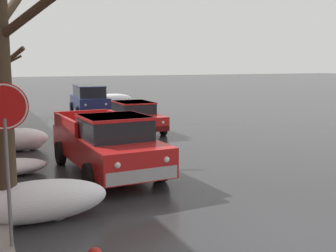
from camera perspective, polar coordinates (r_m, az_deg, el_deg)
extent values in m
plane|color=#2B2B2D|center=(7.89, 17.96, -15.55)|extent=(200.00, 200.00, 0.00)
ellipsoid|color=white|center=(12.84, -20.92, -5.27)|extent=(2.15, 1.07, 0.45)
ellipsoid|color=white|center=(12.94, -21.84, -5.23)|extent=(0.54, 0.45, 0.45)
ellipsoid|color=white|center=(32.13, -7.78, 3.50)|extent=(1.74, 1.01, 0.79)
ellipsoid|color=white|center=(32.27, -7.68, 3.25)|extent=(0.57, 0.47, 0.47)
ellipsoid|color=white|center=(32.02, -7.55, 3.17)|extent=(0.51, 0.43, 0.43)
ellipsoid|color=white|center=(16.18, -20.03, -1.76)|extent=(2.31, 1.03, 0.84)
ellipsoid|color=white|center=(16.29, -21.64, -2.55)|extent=(0.49, 0.41, 0.41)
ellipsoid|color=white|center=(16.20, -18.06, -1.81)|extent=(0.91, 0.75, 0.75)
ellipsoid|color=white|center=(32.01, -7.51, 3.59)|extent=(3.04, 1.25, 0.89)
ellipsoid|color=white|center=(32.23, -7.69, 3.19)|extent=(0.50, 0.42, 0.42)
ellipsoid|color=white|center=(31.89, -7.71, 3.26)|extent=(0.67, 0.56, 0.56)
ellipsoid|color=white|center=(8.94, -17.27, -9.77)|extent=(2.80, 1.05, 0.84)
ellipsoid|color=white|center=(8.94, -14.78, -11.06)|extent=(0.50, 0.42, 0.42)
cylinder|color=#423323|center=(7.93, -16.73, 15.60)|extent=(1.65, 1.62, 1.30)
cylinder|color=#423323|center=(9.47, -20.86, 14.51)|extent=(0.80, 1.90, 1.02)
cylinder|color=#423323|center=(15.92, -21.28, 8.07)|extent=(1.32, 1.15, 1.13)
cylinder|color=#423323|center=(16.93, -21.10, 14.91)|extent=(1.69, 0.91, 1.70)
cylinder|color=#382B1E|center=(20.56, -21.53, 7.72)|extent=(1.61, 0.59, 0.94)
cube|color=red|center=(12.35, -8.43, -2.89)|extent=(2.15, 5.44, 0.76)
cube|color=black|center=(11.53, -7.32, -0.15)|extent=(1.77, 1.79, 0.64)
cube|color=red|center=(11.49, -7.34, 1.23)|extent=(1.81, 1.84, 0.08)
cube|color=red|center=(13.55, -6.26, 0.74)|extent=(0.21, 2.58, 0.44)
cube|color=red|center=(13.02, -13.82, 0.23)|extent=(0.21, 2.58, 0.44)
cube|color=red|center=(14.74, -11.74, 1.24)|extent=(1.83, 0.17, 0.44)
cube|color=#B7B7BC|center=(10.00, -3.58, -6.70)|extent=(1.84, 0.19, 0.32)
sphere|color=white|center=(10.15, -0.24, -4.60)|extent=(0.16, 0.16, 0.16)
sphere|color=white|center=(9.66, -6.93, -5.33)|extent=(0.16, 0.16, 0.16)
cylinder|color=black|center=(11.34, -1.02, -5.80)|extent=(0.25, 0.73, 0.72)
cylinder|color=black|center=(10.65, -10.67, -6.89)|extent=(0.25, 0.73, 0.72)
cylinder|color=black|center=(14.23, -6.70, -2.90)|extent=(0.25, 0.73, 0.72)
cylinder|color=black|center=(13.69, -14.47, -3.57)|extent=(0.25, 0.73, 0.72)
cube|color=red|center=(19.30, -4.52, 0.87)|extent=(1.82, 3.87, 0.60)
cube|color=black|center=(19.42, -4.73, 2.57)|extent=(1.55, 2.02, 0.52)
cube|color=red|center=(19.39, -4.73, 3.25)|extent=(1.58, 2.06, 0.06)
cube|color=#520B0B|center=(17.59, -2.48, -0.46)|extent=(1.74, 0.14, 0.22)
cube|color=#520B0B|center=(21.09, -6.21, 1.00)|extent=(1.74, 0.14, 0.22)
cylinder|color=black|center=(18.57, -0.64, -0.35)|extent=(0.19, 0.60, 0.60)
cylinder|color=black|center=(17.94, -5.97, -0.71)|extent=(0.19, 0.60, 0.60)
cylinder|color=black|center=(20.76, -3.24, 0.58)|extent=(0.19, 0.60, 0.60)
cylinder|color=black|center=(20.20, -8.06, 0.29)|extent=(0.19, 0.60, 0.60)
sphere|color=silver|center=(17.74, -0.72, 0.48)|extent=(0.14, 0.14, 0.14)
sphere|color=silver|center=(17.32, -4.22, 0.26)|extent=(0.14, 0.14, 0.14)
cube|color=navy|center=(26.59, -10.68, 3.15)|extent=(2.19, 4.73, 0.80)
cube|color=black|center=(26.58, -10.74, 4.75)|extent=(1.83, 3.33, 0.68)
cube|color=navy|center=(26.56, -10.76, 5.41)|extent=(1.87, 3.40, 0.06)
cube|color=black|center=(24.42, -9.82, 2.04)|extent=(1.79, 0.27, 0.22)
cube|color=black|center=(28.83, -11.39, 2.98)|extent=(1.79, 0.27, 0.22)
cylinder|color=black|center=(25.41, -8.07, 2.06)|extent=(0.24, 0.69, 0.68)
cylinder|color=black|center=(25.10, -12.23, 1.87)|extent=(0.24, 0.69, 0.68)
cylinder|color=black|center=(28.18, -9.26, 2.67)|extent=(0.24, 0.69, 0.68)
cylinder|color=black|center=(27.90, -13.02, 2.50)|extent=(0.24, 0.69, 0.68)
sphere|color=silver|center=(24.46, -8.46, 2.94)|extent=(0.14, 0.14, 0.14)
sphere|color=silver|center=(24.25, -11.20, 2.82)|extent=(0.14, 0.14, 0.14)
cylinder|color=slate|center=(7.37, -20.92, -7.93)|extent=(0.06, 0.06, 2.30)
cylinder|color=red|center=(7.12, -21.49, 2.48)|extent=(0.76, 0.12, 0.76)
torus|color=white|center=(7.12, -21.49, 2.48)|extent=(0.73, 0.13, 0.74)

